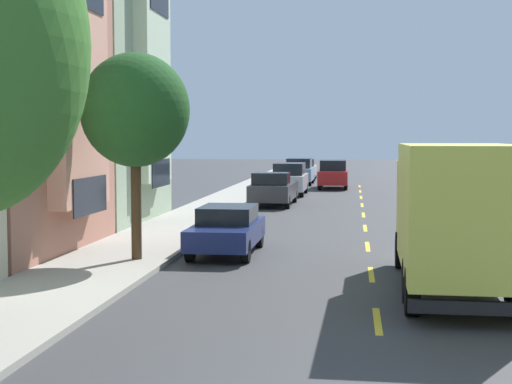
% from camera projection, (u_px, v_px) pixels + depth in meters
% --- Properties ---
extents(ground_plane, '(160.00, 160.00, 0.00)m').
position_uv_depth(ground_plane, '(363.00, 209.00, 37.41)').
color(ground_plane, '#38383A').
extents(sidewalk_left, '(3.20, 120.00, 0.14)m').
position_uv_depth(sidewalk_left, '(212.00, 209.00, 36.31)').
color(sidewalk_left, '#A39E93').
rests_on(sidewalk_left, ground_plane).
extents(lane_centerline_dashes, '(0.14, 47.20, 0.01)m').
position_uv_depth(lane_centerline_dashes, '(364.00, 221.00, 31.96)').
color(lane_centerline_dashes, yellow).
rests_on(lane_centerline_dashes, ground_plane).
extents(street_tree_second, '(2.98, 2.98, 5.66)m').
position_uv_depth(street_tree_second, '(135.00, 111.00, 20.91)').
color(street_tree_second, '#47331E').
rests_on(street_tree_second, sidewalk_left).
extents(delivery_box_truck, '(2.55, 7.69, 3.35)m').
position_uv_depth(delivery_box_truck, '(455.00, 209.00, 17.20)').
color(delivery_box_truck, '#D8D84C').
rests_on(delivery_box_truck, ground_plane).
extents(parked_pickup_charcoal, '(2.12, 5.34, 1.73)m').
position_uv_depth(parked_pickup_charcoal, '(273.00, 189.00, 39.07)').
color(parked_pickup_charcoal, '#333338').
rests_on(parked_pickup_charcoal, ground_plane).
extents(parked_pickup_champagne, '(2.09, 5.33, 1.73)m').
position_uv_depth(parked_pickup_champagne, '(303.00, 170.00, 62.23)').
color(parked_pickup_champagne, tan).
rests_on(parked_pickup_champagne, ground_plane).
extents(parked_sedan_navy, '(1.80, 4.50, 1.43)m').
position_uv_depth(parked_sedan_navy, '(227.00, 229.00, 22.97)').
color(parked_sedan_navy, navy).
rests_on(parked_sedan_navy, ground_plane).
extents(parked_suv_sky, '(1.99, 4.81, 1.93)m').
position_uv_depth(parked_suv_sky, '(299.00, 171.00, 56.14)').
color(parked_suv_sky, '#7A9EC6').
rests_on(parked_suv_sky, ground_plane).
extents(parked_suv_silver, '(2.00, 4.82, 1.93)m').
position_uv_depth(parked_suv_silver, '(290.00, 179.00, 46.10)').
color(parked_suv_silver, '#B2B5BA').
rests_on(parked_suv_silver, ground_plane).
extents(moving_red_sedan, '(1.95, 4.80, 1.93)m').
position_uv_depth(moving_red_sedan, '(333.00, 174.00, 51.94)').
color(moving_red_sedan, '#AD1E1E').
rests_on(moving_red_sedan, ground_plane).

